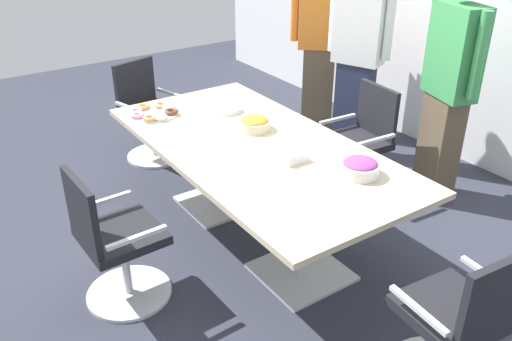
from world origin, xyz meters
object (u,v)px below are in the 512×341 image
person_standing_2 (450,84)px  office_chair_2 (114,245)px  person_standing_0 (320,39)px  snack_bowl_chips_orange (255,123)px  person_standing_1 (358,52)px  office_chair_1 (148,116)px  snack_bowl_candy_mix (360,167)px  office_chair_3 (458,326)px  donut_platter (154,112)px  office_chair_0 (360,147)px  plate_stack (228,110)px  napkin_pile (291,156)px  conference_table (256,161)px

person_standing_2 → office_chair_2: bearing=101.3°
person_standing_0 → snack_bowl_chips_orange: size_ratio=7.89×
office_chair_2 → person_standing_0: (-1.46, 2.81, 0.54)m
person_standing_1 → person_standing_2: (1.01, -0.01, -0.02)m
office_chair_1 → person_standing_2: person_standing_2 is taller
person_standing_1 → snack_bowl_candy_mix: bearing=115.8°
office_chair_2 → office_chair_1: bearing=148.2°
office_chair_2 → person_standing_1: (-0.77, 2.68, 0.59)m
person_standing_0 → office_chair_1: bearing=29.6°
office_chair_2 → person_standing_2: size_ratio=0.49×
office_chair_3 → snack_bowl_chips_orange: size_ratio=3.97×
office_chair_3 → person_standing_0: (-3.06, 1.66, 0.54)m
person_standing_2 → donut_platter: 2.30m
office_chair_3 → donut_platter: size_ratio=2.37×
person_standing_2 → snack_bowl_candy_mix: (0.39, -1.29, -0.17)m
office_chair_0 → plate_stack: bearing=64.1°
office_chair_1 → donut_platter: (0.79, -0.27, 0.36)m
office_chair_1 → donut_platter: 0.92m
office_chair_2 → person_standing_0: 3.21m
office_chair_1 → donut_platter: size_ratio=2.37×
office_chair_3 → plate_stack: size_ratio=4.54×
office_chair_0 → office_chair_2: 2.21m
snack_bowl_chips_orange → napkin_pile: bearing=-8.0°
office_chair_2 → napkin_pile: 1.24m
person_standing_0 → person_standing_2: bearing=125.7°
office_chair_1 → person_standing_1: size_ratio=0.48×
office_chair_0 → person_standing_0: (-1.27, 0.61, 0.54)m
donut_platter → person_standing_1: bearing=83.3°
person_standing_0 → donut_platter: person_standing_0 is taller
snack_bowl_candy_mix → person_standing_2: bearing=106.7°
person_standing_0 → plate_stack: (0.73, -1.55, -0.18)m
person_standing_2 → snack_bowl_candy_mix: person_standing_2 is taller
office_chair_1 → office_chair_3: bearing=76.9°
office_chair_2 → napkin_pile: (0.22, 1.16, 0.38)m
donut_platter → plate_stack: size_ratio=1.92×
office_chair_1 → person_standing_2: (2.03, 1.65, 0.57)m
snack_bowl_chips_orange → plate_stack: (-0.41, 0.03, -0.03)m
conference_table → plate_stack: (-0.63, 0.16, 0.14)m
conference_table → person_standing_2: size_ratio=1.29×
person_standing_0 → person_standing_1: size_ratio=0.96×
office_chair_1 → person_standing_0: bearing=154.1°
conference_table → snack_bowl_chips_orange: snack_bowl_chips_orange is taller
office_chair_1 → person_standing_0: size_ratio=0.50×
person_standing_2 → snack_bowl_chips_orange: 1.55m
office_chair_3 → napkin_pile: (-1.38, 0.01, 0.38)m
napkin_pile → office_chair_2: bearing=-100.9°
napkin_pile → office_chair_3: bearing=-0.4°
conference_table → office_chair_1: (-1.70, -0.07, -0.22)m
snack_bowl_candy_mix → office_chair_0: bearing=134.7°
office_chair_2 → napkin_pile: office_chair_2 is taller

